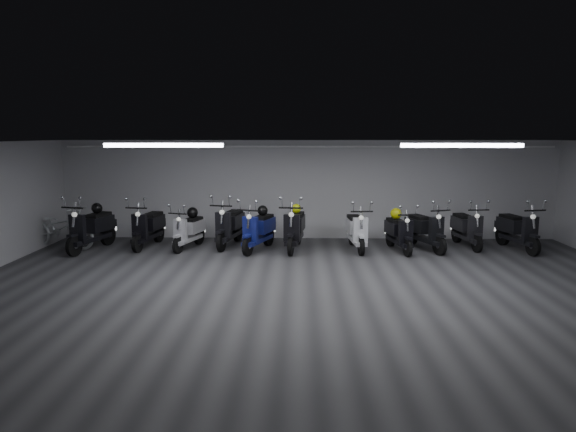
{
  "coord_description": "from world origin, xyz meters",
  "views": [
    {
      "loc": [
        -0.25,
        -9.23,
        2.96
      ],
      "look_at": [
        -0.51,
        2.5,
        1.05
      ],
      "focal_mm": 31.38,
      "sensor_mm": 36.0,
      "label": 1
    }
  ],
  "objects_px": {
    "helmet_3": "(97,208)",
    "helmet_4": "(396,214)",
    "scooter_3": "(230,219)",
    "scooter_4": "(258,224)",
    "helmet_1": "(192,213)",
    "scooter_0": "(91,222)",
    "scooter_6": "(357,224)",
    "bicycle": "(60,223)",
    "helmet_0": "(296,209)",
    "helmet_2": "(263,210)",
    "scooter_10": "(518,224)",
    "scooter_1": "(148,221)",
    "scooter_5": "(295,222)",
    "scooter_8": "(425,224)",
    "scooter_7": "(399,227)",
    "scooter_2": "(188,225)",
    "scooter_9": "(467,222)"
  },
  "relations": [
    {
      "from": "scooter_4",
      "to": "helmet_0",
      "type": "bearing_deg",
      "value": 42.32
    },
    {
      "from": "scooter_5",
      "to": "scooter_6",
      "type": "relative_size",
      "value": 1.08
    },
    {
      "from": "bicycle",
      "to": "helmet_2",
      "type": "relative_size",
      "value": 7.62
    },
    {
      "from": "scooter_6",
      "to": "helmet_3",
      "type": "distance_m",
      "value": 6.76
    },
    {
      "from": "scooter_5",
      "to": "helmet_3",
      "type": "relative_size",
      "value": 7.14
    },
    {
      "from": "scooter_1",
      "to": "scooter_6",
      "type": "distance_m",
      "value": 5.47
    },
    {
      "from": "scooter_6",
      "to": "helmet_4",
      "type": "xyz_separation_m",
      "value": [
        1.02,
        0.13,
        0.26
      ]
    },
    {
      "from": "helmet_1",
      "to": "scooter_3",
      "type": "bearing_deg",
      "value": 6.37
    },
    {
      "from": "scooter_3",
      "to": "scooter_7",
      "type": "relative_size",
      "value": 1.14
    },
    {
      "from": "scooter_4",
      "to": "scooter_6",
      "type": "height_order",
      "value": "scooter_4"
    },
    {
      "from": "scooter_8",
      "to": "helmet_2",
      "type": "relative_size",
      "value": 6.87
    },
    {
      "from": "bicycle",
      "to": "scooter_7",
      "type": "bearing_deg",
      "value": -74.99
    },
    {
      "from": "scooter_7",
      "to": "scooter_9",
      "type": "distance_m",
      "value": 1.95
    },
    {
      "from": "scooter_1",
      "to": "helmet_2",
      "type": "relative_size",
      "value": 7.01
    },
    {
      "from": "bicycle",
      "to": "helmet_0",
      "type": "xyz_separation_m",
      "value": [
        6.17,
        0.22,
        0.37
      ]
    },
    {
      "from": "scooter_6",
      "to": "helmet_1",
      "type": "bearing_deg",
      "value": 171.38
    },
    {
      "from": "scooter_1",
      "to": "helmet_4",
      "type": "distance_m",
      "value": 6.49
    },
    {
      "from": "scooter_7",
      "to": "helmet_3",
      "type": "relative_size",
      "value": 6.19
    },
    {
      "from": "scooter_8",
      "to": "scooter_2",
      "type": "bearing_deg",
      "value": 158.57
    },
    {
      "from": "scooter_7",
      "to": "scooter_8",
      "type": "distance_m",
      "value": 0.72
    },
    {
      "from": "scooter_8",
      "to": "helmet_1",
      "type": "relative_size",
      "value": 6.45
    },
    {
      "from": "scooter_4",
      "to": "bicycle",
      "type": "xyz_separation_m",
      "value": [
        -5.21,
        0.17,
        -0.04
      ]
    },
    {
      "from": "scooter_5",
      "to": "scooter_7",
      "type": "bearing_deg",
      "value": 5.52
    },
    {
      "from": "scooter_6",
      "to": "helmet_0",
      "type": "xyz_separation_m",
      "value": [
        -1.56,
        0.26,
        0.36
      ]
    },
    {
      "from": "scooter_6",
      "to": "bicycle",
      "type": "relative_size",
      "value": 0.89
    },
    {
      "from": "scooter_0",
      "to": "scooter_8",
      "type": "distance_m",
      "value": 8.59
    },
    {
      "from": "scooter_10",
      "to": "helmet_1",
      "type": "xyz_separation_m",
      "value": [
        -8.43,
        0.21,
        0.22
      ]
    },
    {
      "from": "scooter_8",
      "to": "helmet_4",
      "type": "distance_m",
      "value": 0.79
    },
    {
      "from": "scooter_3",
      "to": "helmet_2",
      "type": "relative_size",
      "value": 7.24
    },
    {
      "from": "scooter_0",
      "to": "bicycle",
      "type": "relative_size",
      "value": 0.97
    },
    {
      "from": "scooter_3",
      "to": "scooter_10",
      "type": "bearing_deg",
      "value": 9.34
    },
    {
      "from": "scooter_3",
      "to": "helmet_1",
      "type": "xyz_separation_m",
      "value": [
        -0.96,
        -0.11,
        0.19
      ]
    },
    {
      "from": "scooter_2",
      "to": "helmet_2",
      "type": "bearing_deg",
      "value": 18.54
    },
    {
      "from": "scooter_7",
      "to": "helmet_1",
      "type": "relative_size",
      "value": 5.96
    },
    {
      "from": "scooter_10",
      "to": "helmet_3",
      "type": "height_order",
      "value": "scooter_10"
    },
    {
      "from": "scooter_3",
      "to": "scooter_4",
      "type": "height_order",
      "value": "scooter_3"
    },
    {
      "from": "helmet_3",
      "to": "scooter_5",
      "type": "bearing_deg",
      "value": -0.92
    },
    {
      "from": "scooter_5",
      "to": "scooter_9",
      "type": "bearing_deg",
      "value": 12.69
    },
    {
      "from": "helmet_0",
      "to": "scooter_3",
      "type": "bearing_deg",
      "value": 176.12
    },
    {
      "from": "scooter_5",
      "to": "scooter_10",
      "type": "xyz_separation_m",
      "value": [
        5.73,
        0.07,
        -0.04
      ]
    },
    {
      "from": "scooter_10",
      "to": "helmet_4",
      "type": "bearing_deg",
      "value": 167.13
    },
    {
      "from": "bicycle",
      "to": "scooter_10",
      "type": "xyz_separation_m",
      "value": [
        11.87,
        0.02,
        0.03
      ]
    },
    {
      "from": "scooter_3",
      "to": "helmet_0",
      "type": "distance_m",
      "value": 1.8
    },
    {
      "from": "helmet_2",
      "to": "scooter_3",
      "type": "bearing_deg",
      "value": 163.85
    },
    {
      "from": "scooter_3",
      "to": "scooter_10",
      "type": "distance_m",
      "value": 7.47
    },
    {
      "from": "scooter_0",
      "to": "helmet_2",
      "type": "xyz_separation_m",
      "value": [
        4.39,
        0.32,
        0.26
      ]
    },
    {
      "from": "scooter_2",
      "to": "scooter_3",
      "type": "xyz_separation_m",
      "value": [
        1.03,
        0.33,
        0.1
      ]
    },
    {
      "from": "scooter_0",
      "to": "scooter_6",
      "type": "bearing_deg",
      "value": 16.5
    },
    {
      "from": "scooter_4",
      "to": "helmet_3",
      "type": "relative_size",
      "value": 6.81
    },
    {
      "from": "helmet_3",
      "to": "helmet_4",
      "type": "bearing_deg",
      "value": 0.38
    }
  ]
}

